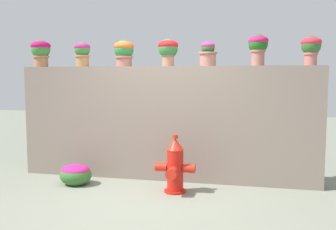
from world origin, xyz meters
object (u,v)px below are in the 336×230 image
potted_plant_4 (208,53)px  potted_plant_5 (258,46)px  potted_plant_3 (168,49)px  flower_bush_left (76,174)px  potted_plant_2 (124,51)px  fire_hydrant (175,167)px  potted_plant_6 (311,47)px  potted_plant_0 (41,50)px  potted_plant_1 (82,52)px

potted_plant_4 → potted_plant_5: potted_plant_5 is taller
potted_plant_3 → flower_bush_left: bearing=-155.5°
potted_plant_5 → potted_plant_4: bearing=178.5°
potted_plant_4 → potted_plant_2: bearing=-179.1°
potted_plant_2 → fire_hydrant: (0.99, -0.70, -1.70)m
potted_plant_2 → fire_hydrant: 2.09m
fire_hydrant → flower_bush_left: size_ratio=1.69×
potted_plant_3 → potted_plant_4: (0.62, 0.05, -0.07)m
potted_plant_6 → fire_hydrant: potted_plant_6 is taller
potted_plant_2 → potted_plant_3: 0.74m
potted_plant_2 → fire_hydrant: bearing=-35.0°
potted_plant_3 → potted_plant_2: bearing=177.8°
potted_plant_0 → potted_plant_1: size_ratio=1.12×
potted_plant_1 → fire_hydrant: potted_plant_1 is taller
potted_plant_2 → potted_plant_3: (0.74, -0.03, 0.02)m
potted_plant_1 → potted_plant_4: potted_plant_1 is taller
potted_plant_3 → potted_plant_6: 2.13m
potted_plant_0 → potted_plant_4: bearing=0.8°
potted_plant_3 → potted_plant_6: (2.13, -0.02, 0.00)m
potted_plant_1 → potted_plant_3: (1.48, -0.04, 0.02)m
potted_plant_4 → flower_bush_left: potted_plant_4 is taller
potted_plant_0 → potted_plant_6: bearing=-0.4°
potted_plant_2 → potted_plant_4: 1.36m
potted_plant_0 → potted_plant_2: (1.48, 0.02, -0.03)m
potted_plant_1 → flower_bush_left: size_ratio=0.83×
fire_hydrant → flower_bush_left: 1.59m
potted_plant_0 → fire_hydrant: 3.09m
potted_plant_2 → fire_hydrant: size_ratio=0.51×
flower_bush_left → potted_plant_0: bearing=145.6°
potted_plant_5 → potted_plant_0: bearing=-179.7°
potted_plant_1 → potted_plant_6: potted_plant_6 is taller
potted_plant_4 → potted_plant_6: size_ratio=0.90×
fire_hydrant → flower_bush_left: bearing=177.7°
potted_plant_5 → potted_plant_2: bearing=-180.0°
potted_plant_5 → fire_hydrant: size_ratio=0.56×
potted_plant_5 → potted_plant_6: size_ratio=1.10×
potted_plant_3 → flower_bush_left: size_ratio=0.86×
potted_plant_2 → flower_bush_left: potted_plant_2 is taller
potted_plant_0 → potted_plant_3: size_ratio=1.07×
potted_plant_1 → potted_plant_2: potted_plant_2 is taller
potted_plant_5 → potted_plant_6: (0.75, -0.05, -0.03)m
potted_plant_2 → potted_plant_5: potted_plant_5 is taller
potted_plant_1 → potted_plant_3: potted_plant_3 is taller
potted_plant_2 → potted_plant_6: bearing=-1.0°
potted_plant_5 → fire_hydrant: (-1.13, -0.70, -1.75)m
potted_plant_0 → potted_plant_6: size_ratio=1.08×
potted_plant_0 → potted_plant_1: 0.75m
potted_plant_0 → potted_plant_5: (3.60, 0.02, 0.02)m
potted_plant_1 → potted_plant_6: (3.60, -0.06, 0.02)m
fire_hydrant → potted_plant_4: bearing=62.7°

